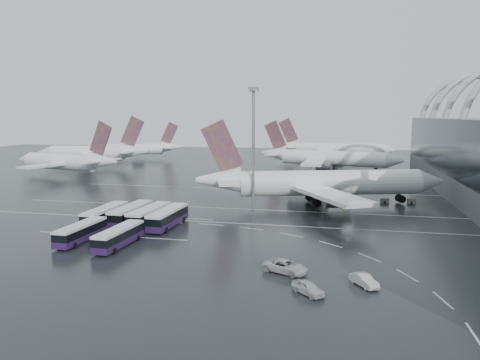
% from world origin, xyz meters
% --- Properties ---
extents(ground, '(420.00, 420.00, 0.00)m').
position_xyz_m(ground, '(0.00, 0.00, 0.00)').
color(ground, black).
rests_on(ground, ground).
extents(lane_marking_near, '(120.00, 0.25, 0.01)m').
position_xyz_m(lane_marking_near, '(0.00, -2.00, 0.01)').
color(lane_marking_near, silver).
rests_on(lane_marking_near, ground).
extents(lane_marking_mid, '(120.00, 0.25, 0.01)m').
position_xyz_m(lane_marking_mid, '(0.00, 12.00, 0.01)').
color(lane_marking_mid, silver).
rests_on(lane_marking_mid, ground).
extents(lane_marking_far, '(120.00, 0.25, 0.01)m').
position_xyz_m(lane_marking_far, '(0.00, 40.00, 0.01)').
color(lane_marking_far, silver).
rests_on(lane_marking_far, ground).
extents(bus_bay_line_south, '(28.00, 0.25, 0.01)m').
position_xyz_m(bus_bay_line_south, '(-24.00, -16.00, 0.01)').
color(bus_bay_line_south, silver).
rests_on(bus_bay_line_south, ground).
extents(bus_bay_line_north, '(28.00, 0.25, 0.01)m').
position_xyz_m(bus_bay_line_north, '(-24.00, 0.00, 0.01)').
color(bus_bay_line_north, silver).
rests_on(bus_bay_line_north, ground).
extents(airliner_main, '(58.06, 50.29, 20.08)m').
position_xyz_m(airliner_main, '(9.83, 20.80, 5.03)').
color(airliner_main, white).
rests_on(airliner_main, ground).
extents(airliner_gate_b, '(54.34, 48.11, 19.02)m').
position_xyz_m(airliner_gate_b, '(9.30, 90.03, 4.76)').
color(airliner_gate_b, white).
rests_on(airliner_gate_b, ground).
extents(airliner_gate_c, '(55.05, 51.06, 19.70)m').
position_xyz_m(airliner_gate_c, '(10.62, 134.48, 4.93)').
color(airliner_gate_c, white).
rests_on(airliner_gate_c, ground).
extents(jet_remote_west, '(44.10, 35.72, 19.25)m').
position_xyz_m(jet_remote_west, '(-77.22, 54.62, 4.97)').
color(jet_remote_west, white).
rests_on(jet_remote_west, ground).
extents(jet_remote_mid, '(47.74, 38.49, 20.78)m').
position_xyz_m(jet_remote_mid, '(-84.41, 86.01, 5.36)').
color(jet_remote_mid, white).
rests_on(jet_remote_mid, ground).
extents(jet_remote_far, '(39.52, 32.23, 17.81)m').
position_xyz_m(jet_remote_far, '(-80.37, 122.09, 4.60)').
color(jet_remote_far, white).
rests_on(jet_remote_far, ground).
extents(bus_row_near_a, '(3.30, 13.69, 3.37)m').
position_xyz_m(bus_row_near_a, '(-29.20, -8.20, 1.85)').
color(bus_row_near_a, '#2C133B').
rests_on(bus_row_near_a, ground).
extents(bus_row_near_b, '(3.59, 13.92, 3.41)m').
position_xyz_m(bus_row_near_b, '(-24.85, -6.07, 1.87)').
color(bus_row_near_b, '#2C133B').
rests_on(bus_row_near_b, ground).
extents(bus_row_near_c, '(3.82, 13.98, 3.41)m').
position_xyz_m(bus_row_near_c, '(-20.62, -6.80, 1.87)').
color(bus_row_near_c, '#2C133B').
rests_on(bus_row_near_c, ground).
extents(bus_row_near_d, '(3.62, 13.81, 3.38)m').
position_xyz_m(bus_row_near_d, '(-16.67, -7.51, 1.86)').
color(bus_row_near_d, '#2C133B').
rests_on(bus_row_near_d, ground).
extents(bus_row_far_a, '(3.16, 12.29, 3.01)m').
position_xyz_m(bus_row_far_a, '(-27.10, -20.42, 1.65)').
color(bus_row_far_a, '#2C133B').
rests_on(bus_row_far_a, ground).
extents(bus_row_far_c, '(3.31, 12.45, 3.04)m').
position_xyz_m(bus_row_far_c, '(-19.53, -21.77, 1.67)').
color(bus_row_far_c, '#2C133B').
rests_on(bus_row_far_c, ground).
extents(van_curve_a, '(6.77, 5.06, 1.71)m').
position_xyz_m(van_curve_a, '(8.11, -28.72, 0.85)').
color(van_curve_a, silver).
rests_on(van_curve_a, ground).
extents(van_curve_b, '(4.53, 4.51, 1.55)m').
position_xyz_m(van_curve_b, '(11.62, -35.73, 0.78)').
color(van_curve_b, silver).
rests_on(van_curve_b, ground).
extents(van_curve_c, '(3.77, 4.55, 1.46)m').
position_xyz_m(van_curve_c, '(18.20, -31.59, 0.73)').
color(van_curve_c, silver).
rests_on(van_curve_c, ground).
extents(floodlight_mast, '(2.07, 2.07, 26.96)m').
position_xyz_m(floodlight_mast, '(-4.16, 12.96, 16.96)').
color(floodlight_mast, gray).
rests_on(floodlight_mast, ground).
extents(gse_cart_belly_a, '(1.89, 1.11, 1.03)m').
position_xyz_m(gse_cart_belly_a, '(16.26, 21.53, 0.51)').
color(gse_cart_belly_a, gold).
rests_on(gse_cart_belly_a, ground).
extents(gse_cart_belly_b, '(1.96, 1.16, 1.07)m').
position_xyz_m(gse_cart_belly_b, '(25.54, 26.66, 0.54)').
color(gse_cart_belly_b, slate).
rests_on(gse_cart_belly_b, ground).
extents(gse_cart_belly_d, '(1.90, 1.12, 1.03)m').
position_xyz_m(gse_cart_belly_d, '(31.76, 27.31, 0.52)').
color(gse_cart_belly_d, slate).
rests_on(gse_cart_belly_d, ground).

